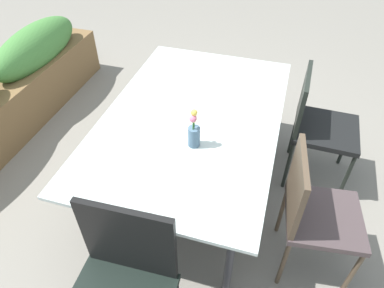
{
  "coord_description": "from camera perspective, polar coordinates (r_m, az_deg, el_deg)",
  "views": [
    {
      "loc": [
        -1.75,
        -0.56,
        2.13
      ],
      "look_at": [
        0.03,
        -0.03,
        0.45
      ],
      "focal_mm": 32.34,
      "sensor_mm": 36.0,
      "label": 1
    }
  ],
  "objects": [
    {
      "name": "chair_near_right",
      "position": [
        2.72,
        19.95,
        3.45
      ],
      "size": [
        0.48,
        0.48,
        0.91
      ],
      "rotation": [
        0.0,
        0.0,
        3.11
      ],
      "color": "black",
      "rests_on": "ground"
    },
    {
      "name": "planter_box",
      "position": [
        3.51,
        -28.59,
        6.61
      ],
      "size": [
        2.61,
        0.39,
        0.79
      ],
      "color": "brown",
      "rests_on": "ground"
    },
    {
      "name": "chair_near_left",
      "position": [
        2.13,
        19.34,
        -10.09
      ],
      "size": [
        0.48,
        0.48,
        0.9
      ],
      "rotation": [
        0.0,
        0.0,
        3.26
      ],
      "color": "#45393A",
      "rests_on": "ground"
    },
    {
      "name": "dining_table",
      "position": [
        2.36,
        0.0,
        3.8
      ],
      "size": [
        1.8,
        1.16,
        0.71
      ],
      "color": "silver",
      "rests_on": "ground"
    },
    {
      "name": "ground_plane",
      "position": [
        2.81,
        -0.7,
        -7.07
      ],
      "size": [
        12.0,
        12.0,
        0.0
      ],
      "primitive_type": "plane",
      "color": "gray"
    },
    {
      "name": "chair_end_left",
      "position": [
        1.78,
        -11.64,
        -22.17
      ],
      "size": [
        0.51,
        0.51,
        0.95
      ],
      "rotation": [
        0.0,
        0.0,
        1.61
      ],
      "color": "black",
      "rests_on": "ground"
    },
    {
      "name": "flower_vase",
      "position": [
        2.04,
        0.31,
        2.13
      ],
      "size": [
        0.07,
        0.07,
        0.27
      ],
      "color": "slate",
      "rests_on": "dining_table"
    }
  ]
}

